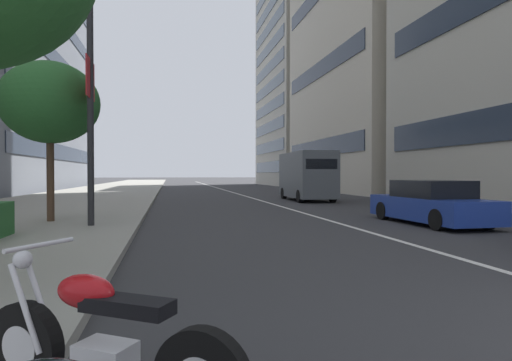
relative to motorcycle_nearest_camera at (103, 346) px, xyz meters
The scene contains 8 objects.
sidewalk_right_plaza 29.28m from the motorcycle_nearest_camera, ahead, with size 160.00×8.95×0.15m, color gray.
lane_centre_stripe 34.36m from the motorcycle_nearest_camera, ahead, with size 110.00×0.16×0.01m, color silver.
motorcycle_nearest_camera is the anchor object (origin of this frame).
car_mid_block_traffic 12.86m from the motorcycle_nearest_camera, 42.27° to the right, with size 4.72×1.95×1.39m.
delivery_van_ahead 23.80m from the motorcycle_nearest_camera, 21.15° to the right, with size 5.70×2.29×2.88m.
street_lamp_with_banners 11.16m from the motorcycle_nearest_camera, ahead, with size 1.26×2.24×9.03m.
street_tree_by_lamp_post 12.20m from the motorcycle_nearest_camera, 15.49° to the left, with size 2.94×2.94×4.89m.
office_tower_far_left_down_avenue 63.83m from the motorcycle_nearest_camera, 23.77° to the right, with size 18.79×21.84×31.93m.
Camera 1 is at (-2.00, 5.39, 1.60)m, focal length 30.81 mm.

